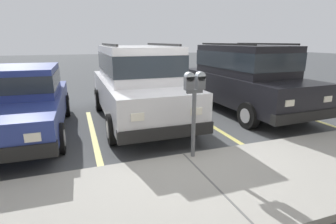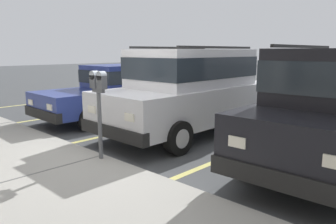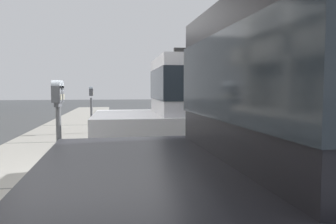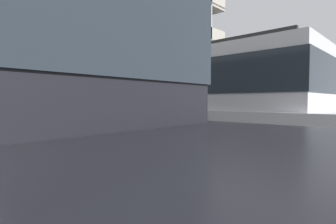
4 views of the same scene
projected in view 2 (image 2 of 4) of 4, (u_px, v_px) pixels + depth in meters
ground_plane at (114, 161)px, 5.99m from camera, size 80.00×80.00×0.10m
sidewalk at (45, 174)px, 5.05m from camera, size 40.00×2.20×0.12m
parking_stall_lines at (124, 132)px, 7.96m from camera, size 11.72×4.80×0.01m
silver_suv at (192, 88)px, 7.67m from camera, size 2.03×4.78×2.03m
dark_hatchback at (118, 90)px, 9.49m from camera, size 1.92×4.52×1.54m
parking_meter_near at (99, 94)px, 5.42m from camera, size 0.35×0.12×1.49m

